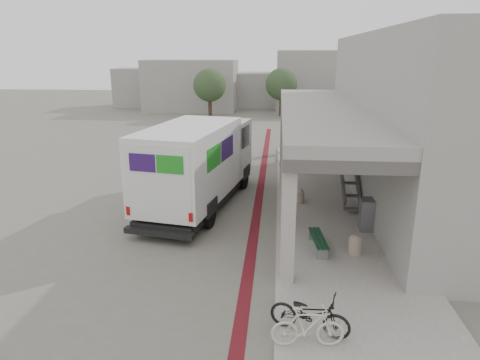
# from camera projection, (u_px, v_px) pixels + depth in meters

# --- Properties ---
(ground) EXTENTS (120.00, 120.00, 0.00)m
(ground) POSITION_uv_depth(u_px,v_px,m) (227.00, 231.00, 15.47)
(ground) COLOR #656156
(ground) RESTS_ON ground
(bike_lane_stripe) EXTENTS (0.35, 40.00, 0.01)m
(bike_lane_stripe) POSITION_uv_depth(u_px,v_px,m) (257.00, 212.00, 17.29)
(bike_lane_stripe) COLOR #5B121A
(bike_lane_stripe) RESTS_ON ground
(sidewalk) EXTENTS (4.40, 28.00, 0.12)m
(sidewalk) POSITION_uv_depth(u_px,v_px,m) (339.00, 234.00, 15.11)
(sidewalk) COLOR gray
(sidewalk) RESTS_ON ground
(transit_building) EXTENTS (7.60, 17.00, 7.00)m
(transit_building) POSITION_uv_depth(u_px,v_px,m) (397.00, 121.00, 18.22)
(transit_building) COLOR gray
(transit_building) RESTS_ON ground
(distant_backdrop) EXTENTS (28.00, 10.00, 6.50)m
(distant_backdrop) POSITION_uv_depth(u_px,v_px,m) (239.00, 85.00, 49.21)
(distant_backdrop) COLOR gray
(distant_backdrop) RESTS_ON ground
(tree_left) EXTENTS (3.20, 3.20, 4.80)m
(tree_left) POSITION_uv_depth(u_px,v_px,m) (210.00, 85.00, 41.73)
(tree_left) COLOR #38281C
(tree_left) RESTS_ON ground
(tree_mid) EXTENTS (3.20, 3.20, 4.80)m
(tree_mid) POSITION_uv_depth(u_px,v_px,m) (281.00, 84.00, 43.04)
(tree_mid) COLOR #38281C
(tree_mid) RESTS_ON ground
(tree_right) EXTENTS (3.20, 3.20, 4.80)m
(tree_right) POSITION_uv_depth(u_px,v_px,m) (364.00, 86.00, 41.40)
(tree_right) COLOR #38281C
(tree_right) RESTS_ON ground
(fedex_truck) EXTENTS (3.91, 8.58, 3.53)m
(fedex_truck) POSITION_uv_depth(u_px,v_px,m) (199.00, 162.00, 17.58)
(fedex_truck) COLOR black
(fedex_truck) RESTS_ON ground
(bench) EXTENTS (0.53, 1.73, 0.40)m
(bench) POSITION_uv_depth(u_px,v_px,m) (318.00, 241.00, 13.71)
(bench) COLOR gray
(bench) RESTS_ON sidewalk
(bollard_near) EXTENTS (0.42, 0.42, 0.63)m
(bollard_near) POSITION_uv_depth(u_px,v_px,m) (355.00, 244.00, 13.40)
(bollard_near) COLOR gray
(bollard_near) RESTS_ON sidewalk
(bollard_far) EXTENTS (0.41, 0.41, 0.62)m
(bollard_far) POSITION_uv_depth(u_px,v_px,m) (299.00, 195.00, 18.05)
(bollard_far) COLOR gray
(bollard_far) RESTS_ON sidewalk
(utility_cabinet) EXTENTS (0.53, 0.70, 1.13)m
(utility_cabinet) POSITION_uv_depth(u_px,v_px,m) (367.00, 214.00, 15.19)
(utility_cabinet) COLOR slate
(utility_cabinet) RESTS_ON sidewalk
(bicycle_black) EXTENTS (1.94, 1.14, 0.96)m
(bicycle_black) POSITION_uv_depth(u_px,v_px,m) (310.00, 314.00, 9.54)
(bicycle_black) COLOR black
(bicycle_black) RESTS_ON sidewalk
(bicycle_cream) EXTENTS (1.62, 0.58, 0.95)m
(bicycle_cream) POSITION_uv_depth(u_px,v_px,m) (308.00, 327.00, 9.08)
(bicycle_cream) COLOR beige
(bicycle_cream) RESTS_ON sidewalk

